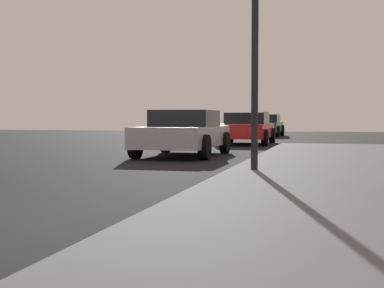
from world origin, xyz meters
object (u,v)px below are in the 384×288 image
object	(u,v)px
car_red	(247,128)
car_silver	(184,133)
car_green	(265,125)
street_lamp	(255,7)

from	to	relation	value
car_red	car_silver	bearing A→B (deg)	84.79
car_silver	car_red	world-z (taller)	same
car_silver	car_green	world-z (taller)	car_green
car_silver	car_red	size ratio (longest dim) A/B	1.00
car_green	street_lamp	bearing A→B (deg)	96.33
car_silver	car_red	bearing A→B (deg)	-95.21
street_lamp	car_green	world-z (taller)	street_lamp
street_lamp	car_green	distance (m)	22.34
car_red	car_green	size ratio (longest dim) A/B	0.92
street_lamp	car_red	xyz separation A→B (m)	(-2.04, 12.28, -2.30)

